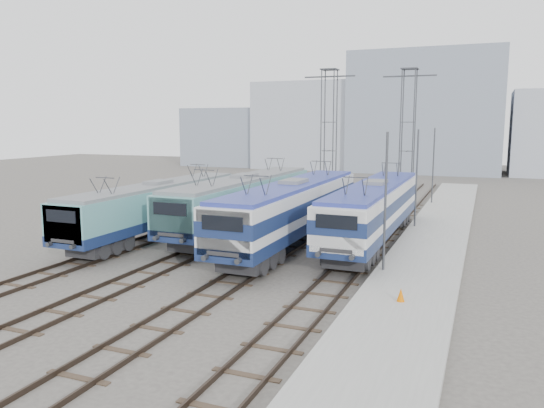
{
  "coord_description": "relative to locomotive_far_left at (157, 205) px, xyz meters",
  "views": [
    {
      "loc": [
        12.99,
        -23.38,
        7.39
      ],
      "look_at": [
        0.69,
        7.0,
        2.4
      ],
      "focal_mm": 35.0,
      "sensor_mm": 36.0,
      "label": 1
    }
  ],
  "objects": [
    {
      "name": "locomotive_far_left",
      "position": [
        0.0,
        0.0,
        0.0
      ],
      "size": [
        2.72,
        17.19,
        3.24
      ],
      "color": "navy",
      "rests_on": "ground"
    },
    {
      "name": "mast_mid",
      "position": [
        15.35,
        8.6,
        1.35
      ],
      "size": [
        0.12,
        0.12,
        7.0
      ],
      "primitive_type": "cylinder",
      "color": "#3F4247",
      "rests_on": "ground"
    },
    {
      "name": "building_center",
      "position": [
        10.75,
        56.6,
        6.85
      ],
      "size": [
        22.0,
        14.0,
        18.0
      ],
      "primitive_type": "cube",
      "color": "gray",
      "rests_on": "ground"
    },
    {
      "name": "locomotive_center_right",
      "position": [
        9.0,
        1.06,
        0.24
      ],
      "size": [
        2.97,
        18.78,
        3.53
      ],
      "color": "navy",
      "rests_on": "ground"
    },
    {
      "name": "catenary_tower_west",
      "position": [
        6.75,
        16.6,
        4.49
      ],
      "size": [
        4.5,
        1.2,
        12.0
      ],
      "color": "#3F4247",
      "rests_on": "ground"
    },
    {
      "name": "locomotive_far_right",
      "position": [
        13.5,
        3.46,
        0.17
      ],
      "size": [
        2.88,
        18.19,
        3.42
      ],
      "color": "navy",
      "rests_on": "ground"
    },
    {
      "name": "mast_front",
      "position": [
        15.35,
        -3.4,
        1.35
      ],
      "size": [
        0.12,
        0.12,
        7.0
      ],
      "primitive_type": "cylinder",
      "color": "#3F4247",
      "rests_on": "ground"
    },
    {
      "name": "catenary_tower_east",
      "position": [
        13.25,
        18.6,
        4.49
      ],
      "size": [
        4.5,
        1.2,
        12.0
      ],
      "color": "#3F4247",
      "rests_on": "ground"
    },
    {
      "name": "platform",
      "position": [
        16.95,
        2.6,
        -2.0
      ],
      "size": [
        4.0,
        70.0,
        0.3
      ],
      "primitive_type": "cube",
      "color": "#9E9E99",
      "rests_on": "ground"
    },
    {
      "name": "ground",
      "position": [
        6.75,
        -5.4,
        -2.15
      ],
      "size": [
        160.0,
        160.0,
        0.0
      ],
      "primitive_type": "plane",
      "color": "#514C47"
    },
    {
      "name": "mast_rear",
      "position": [
        15.35,
        20.6,
        1.35
      ],
      "size": [
        0.12,
        0.12,
        7.0
      ],
      "primitive_type": "cylinder",
      "color": "#3F4247",
      "rests_on": "ground"
    },
    {
      "name": "safety_cone",
      "position": [
        16.86,
        -7.84,
        -1.58
      ],
      "size": [
        0.31,
        0.31,
        0.54
      ],
      "primitive_type": "cone",
      "color": "#E16800",
      "rests_on": "platform"
    },
    {
      "name": "building_far_west",
      "position": [
        -23.25,
        56.6,
        2.85
      ],
      "size": [
        14.0,
        10.0,
        10.0
      ],
      "primitive_type": "cube",
      "color": "gray",
      "rests_on": "ground"
    },
    {
      "name": "building_west",
      "position": [
        -7.25,
        56.6,
        4.85
      ],
      "size": [
        18.0,
        12.0,
        14.0
      ],
      "primitive_type": "cube",
      "color": "#A2A9B6",
      "rests_on": "ground"
    },
    {
      "name": "locomotive_center_left",
      "position": [
        4.5,
        3.64,
        0.15
      ],
      "size": [
        2.93,
        18.51,
        3.48
      ],
      "color": "navy",
      "rests_on": "ground"
    }
  ]
}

